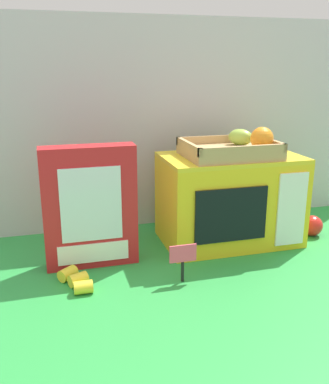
{
  "coord_description": "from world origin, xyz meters",
  "views": [
    {
      "loc": [
        -0.35,
        -1.12,
        0.53
      ],
      "look_at": [
        -0.04,
        0.01,
        0.18
      ],
      "focal_mm": 40.14,
      "sensor_mm": 36.0,
      "label": 1
    }
  ],
  "objects_px": {
    "food_groups_crate": "(235,148)",
    "loose_toy_apple": "(313,226)",
    "price_sign": "(183,257)",
    "loose_toy_banana": "(76,280)",
    "cookie_set_box": "(90,207)",
    "toy_microwave": "(230,199)"
  },
  "relations": [
    {
      "from": "food_groups_crate",
      "to": "loose_toy_apple",
      "type": "xyz_separation_m",
      "value": [
        0.28,
        -0.02,
        -0.26
      ]
    },
    {
      "from": "price_sign",
      "to": "loose_toy_banana",
      "type": "bearing_deg",
      "value": 169.51
    },
    {
      "from": "price_sign",
      "to": "loose_toy_apple",
      "type": "distance_m",
      "value": 0.53
    },
    {
      "from": "food_groups_crate",
      "to": "loose_toy_banana",
      "type": "relative_size",
      "value": 2.11
    },
    {
      "from": "food_groups_crate",
      "to": "loose_toy_apple",
      "type": "relative_size",
      "value": 3.95
    },
    {
      "from": "cookie_set_box",
      "to": "price_sign",
      "type": "xyz_separation_m",
      "value": [
        0.21,
        -0.17,
        -0.1
      ]
    },
    {
      "from": "price_sign",
      "to": "loose_toy_banana",
      "type": "xyz_separation_m",
      "value": [
        -0.26,
        0.05,
        -0.05
      ]
    },
    {
      "from": "price_sign",
      "to": "loose_toy_banana",
      "type": "height_order",
      "value": "price_sign"
    },
    {
      "from": "toy_microwave",
      "to": "price_sign",
      "type": "relative_size",
      "value": 4.1
    },
    {
      "from": "toy_microwave",
      "to": "food_groups_crate",
      "type": "distance_m",
      "value": 0.16
    },
    {
      "from": "food_groups_crate",
      "to": "loose_toy_apple",
      "type": "height_order",
      "value": "food_groups_crate"
    },
    {
      "from": "price_sign",
      "to": "loose_toy_apple",
      "type": "xyz_separation_m",
      "value": [
        0.5,
        0.18,
        -0.03
      ]
    },
    {
      "from": "loose_toy_banana",
      "to": "cookie_set_box",
      "type": "bearing_deg",
      "value": 65.33
    },
    {
      "from": "toy_microwave",
      "to": "food_groups_crate",
      "type": "bearing_deg",
      "value": -83.88
    },
    {
      "from": "food_groups_crate",
      "to": "loose_toy_banana",
      "type": "height_order",
      "value": "food_groups_crate"
    },
    {
      "from": "loose_toy_banana",
      "to": "loose_toy_apple",
      "type": "bearing_deg",
      "value": 9.92
    },
    {
      "from": "food_groups_crate",
      "to": "loose_toy_banana",
      "type": "xyz_separation_m",
      "value": [
        -0.48,
        -0.16,
        -0.28
      ]
    },
    {
      "from": "food_groups_crate",
      "to": "loose_toy_apple",
      "type": "bearing_deg",
      "value": -5.04
    },
    {
      "from": "loose_toy_banana",
      "to": "loose_toy_apple",
      "type": "height_order",
      "value": "loose_toy_apple"
    },
    {
      "from": "toy_microwave",
      "to": "loose_toy_apple",
      "type": "bearing_deg",
      "value": -8.16
    },
    {
      "from": "loose_toy_banana",
      "to": "loose_toy_apple",
      "type": "distance_m",
      "value": 0.77
    },
    {
      "from": "cookie_set_box",
      "to": "loose_toy_banana",
      "type": "distance_m",
      "value": 0.2
    }
  ]
}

